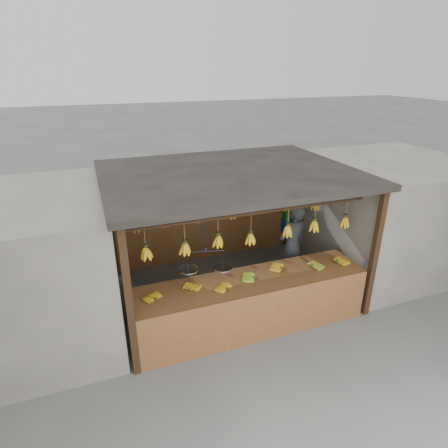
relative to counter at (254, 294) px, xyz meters
name	(u,v)px	position (x,y,z in m)	size (l,w,h in m)	color
ground	(229,291)	(0.05, 1.24, -0.72)	(80.00, 80.00, 0.00)	#5B5B57
stall	(223,190)	(0.05, 1.57, 1.26)	(4.30, 3.30, 2.40)	black
neighbor_left	(10,272)	(-3.55, 1.24, 0.43)	(3.00, 3.00, 2.30)	slate
neighbor_right	(386,213)	(3.65, 1.24, 0.43)	(3.00, 3.00, 2.30)	slate
counter	(254,294)	(0.00, 0.00, 0.00)	(3.84, 0.87, 0.96)	brown
hanging_bananas	(230,214)	(0.06, 1.23, 0.90)	(3.64, 2.21, 0.39)	gold
balance_scale	(206,266)	(-0.73, 0.24, 0.51)	(0.82, 0.43, 0.82)	black
vendor	(292,247)	(1.20, 0.95, 0.18)	(0.65, 0.43, 1.78)	#262628
bag_bundles	(286,207)	(1.99, 2.59, 0.31)	(0.08, 0.26, 1.29)	yellow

